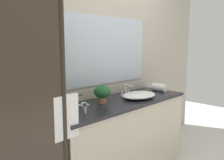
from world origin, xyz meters
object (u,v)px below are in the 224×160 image
soap_dish (84,104)px  sink_basin (139,95)px  potted_plant (102,93)px  amenity_bottle_shampoo (85,110)px  faucet (126,92)px  amenity_bottle_lotion (85,107)px  rolled_towel_near_edge (159,88)px

soap_dish → sink_basin: bearing=-16.3°
potted_plant → amenity_bottle_shampoo: size_ratio=2.34×
sink_basin → potted_plant: 0.49m
amenity_bottle_shampoo → faucet: bearing=15.8°
potted_plant → soap_dish: bearing=165.3°
amenity_bottle_lotion → amenity_bottle_shampoo: amenity_bottle_shampoo is taller
sink_basin → soap_dish: 0.70m
rolled_towel_near_edge → amenity_bottle_lotion: bearing=-178.8°
sink_basin → soap_dish: bearing=163.7°
faucet → soap_dish: 0.67m
sink_basin → soap_dish: size_ratio=4.59×
amenity_bottle_lotion → amenity_bottle_shampoo: 0.08m
sink_basin → rolled_towel_near_edge: 0.52m
amenity_bottle_lotion → amenity_bottle_shampoo: size_ratio=0.97×
potted_plant → rolled_towel_near_edge: bearing=-5.3°
faucet → potted_plant: size_ratio=0.89×
potted_plant → amenity_bottle_shampoo: 0.44m
faucet → rolled_towel_near_edge: 0.54m
soap_dish → rolled_towel_near_edge: (1.19, -0.15, 0.04)m
amenity_bottle_lotion → rolled_towel_near_edge: bearing=1.2°
faucet → soap_dish: faucet is taller
soap_dish → amenity_bottle_shampoo: bearing=-127.1°
soap_dish → rolled_towel_near_edge: bearing=-7.0°
potted_plant → rolled_towel_near_edge: (0.98, -0.09, -0.06)m
sink_basin → faucet: (0.00, 0.20, 0.01)m
sink_basin → faucet: faucet is taller
soap_dish → amenity_bottle_shampoo: 0.30m
sink_basin → amenity_bottle_shampoo: 0.85m
rolled_towel_near_edge → amenity_bottle_shampoo: bearing=-176.2°
faucet → amenity_bottle_lotion: faucet is taller
potted_plant → soap_dish: potted_plant is taller
sink_basin → faucet: size_ratio=2.70×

